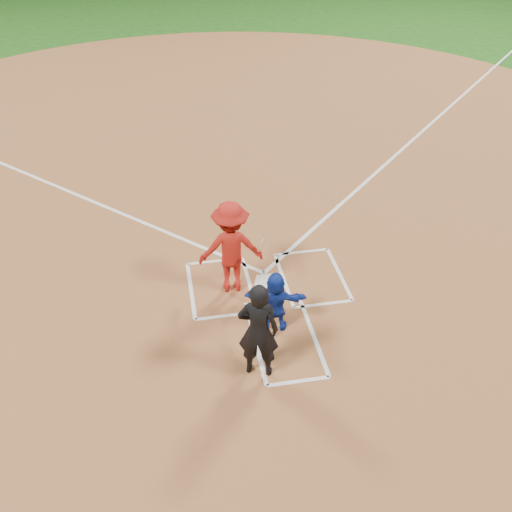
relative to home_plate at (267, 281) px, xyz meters
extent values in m
plane|color=#1A4C13|center=(0.00, 0.00, -0.02)|extent=(120.00, 120.00, 0.00)
cylinder|color=brown|center=(0.00, 6.00, -0.01)|extent=(28.00, 28.00, 0.01)
cylinder|color=silver|center=(0.00, 0.00, 0.00)|extent=(0.60, 0.60, 0.02)
imported|color=#1430A3|center=(-0.12, -1.39, 0.62)|extent=(1.21, 0.63, 1.25)
imported|color=black|center=(-0.63, -2.42, 0.94)|extent=(0.79, 0.63, 1.90)
cube|color=white|center=(-0.98, 0.92, -0.01)|extent=(1.22, 0.08, 0.01)
cube|color=white|center=(-0.98, -0.92, -0.01)|extent=(1.22, 0.08, 0.01)
cube|color=white|center=(-0.37, 0.00, -0.01)|extent=(0.08, 1.83, 0.01)
cube|color=white|center=(-1.59, 0.00, -0.01)|extent=(0.08, 1.83, 0.01)
cube|color=white|center=(0.98, 0.92, -0.01)|extent=(1.22, 0.08, 0.01)
cube|color=white|center=(0.98, -0.92, -0.01)|extent=(1.22, 0.08, 0.01)
cube|color=white|center=(0.37, 0.00, -0.01)|extent=(0.08, 1.83, 0.01)
cube|color=white|center=(1.59, 0.00, -0.01)|extent=(0.08, 1.83, 0.01)
cube|color=white|center=(-0.55, -1.70, -0.01)|extent=(0.08, 2.20, 0.01)
cube|color=white|center=(0.55, -1.70, -0.01)|extent=(0.08, 2.20, 0.01)
cube|color=white|center=(0.00, -2.80, -0.01)|extent=(1.10, 0.08, 0.01)
cube|color=white|center=(7.07, 7.37, -0.01)|extent=(14.21, 14.21, 0.01)
imported|color=red|center=(-0.74, -0.05, 0.99)|extent=(1.32, 0.80, 1.99)
cylinder|color=#A5723C|center=(-0.14, -0.20, 1.13)|extent=(0.34, 0.81, 0.28)
camera|label=1|loc=(-1.90, -9.22, 7.44)|focal=40.00mm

